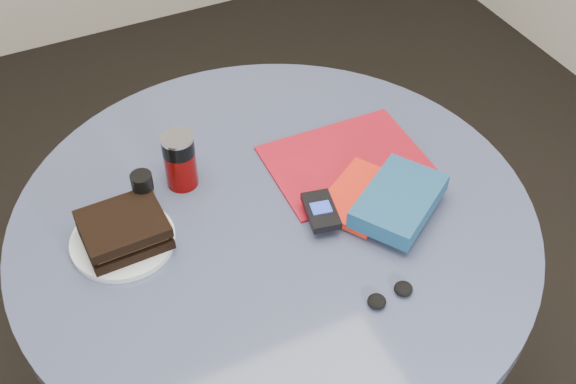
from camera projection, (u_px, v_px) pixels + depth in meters
name	position (u px, v px, depth m)	size (l,w,h in m)	color
table	(275.00, 270.00, 1.48)	(1.00, 1.00, 0.75)	black
plate	(123.00, 241.00, 1.32)	(0.19, 0.19, 0.01)	silver
sandwich	(124.00, 230.00, 1.29)	(0.15, 0.13, 0.05)	black
soda_can	(180.00, 161.00, 1.39)	(0.07, 0.07, 0.12)	#620604
pepper_grinder	(144.00, 193.00, 1.34)	(0.05, 0.05, 0.09)	#453E1D
magazine	(346.00, 162.00, 1.47)	(0.31, 0.23, 0.01)	maroon
red_book	(361.00, 196.00, 1.39)	(0.17, 0.12, 0.01)	red
novel	(399.00, 201.00, 1.34)	(0.19, 0.12, 0.04)	navy
mp3_player	(321.00, 211.00, 1.34)	(0.07, 0.10, 0.02)	black
headphones	(390.00, 295.00, 1.22)	(0.09, 0.04, 0.02)	black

